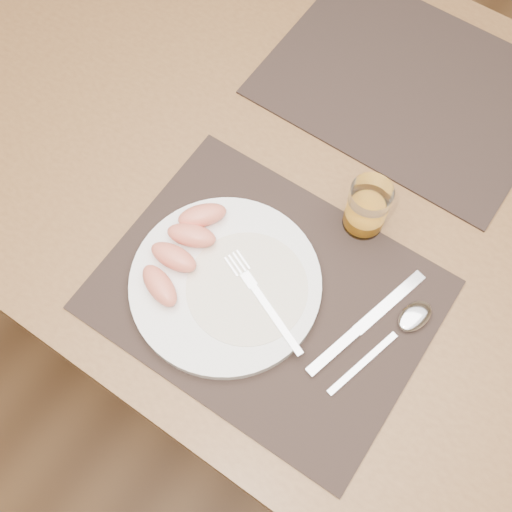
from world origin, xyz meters
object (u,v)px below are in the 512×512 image
(placemat_far, at_px, (409,85))
(juice_glass, at_px, (367,209))
(placemat_near, at_px, (266,295))
(table, at_px, (330,205))
(fork, at_px, (258,294))
(knife, at_px, (357,331))
(spoon, at_px, (407,323))
(plate, at_px, (225,284))

(placemat_far, xyz_separation_m, juice_glass, (0.07, -0.26, 0.04))
(placemat_near, bearing_deg, juice_glass, 73.26)
(table, distance_m, fork, 0.25)
(placemat_far, relative_size, knife, 2.08)
(table, height_order, fork, fork)
(placemat_near, relative_size, spoon, 2.36)
(table, bearing_deg, fork, -86.55)
(placemat_far, distance_m, spoon, 0.42)
(table, bearing_deg, plate, -98.08)
(placemat_near, xyz_separation_m, knife, (0.13, 0.03, 0.00))
(fork, bearing_deg, plate, -167.34)
(knife, height_order, juice_glass, juice_glass)
(placemat_near, xyz_separation_m, placemat_far, (-0.02, 0.44, 0.00))
(table, xyz_separation_m, plate, (-0.03, -0.24, 0.10))
(placemat_near, xyz_separation_m, plate, (-0.05, -0.02, 0.01))
(placemat_far, height_order, knife, knife)
(placemat_far, xyz_separation_m, fork, (0.01, -0.45, 0.02))
(placemat_near, distance_m, spoon, 0.20)
(knife, distance_m, juice_glass, 0.17)
(placemat_near, height_order, fork, fork)
(juice_glass, bearing_deg, knife, -61.96)
(knife, bearing_deg, plate, -165.72)
(fork, relative_size, knife, 0.77)
(spoon, relative_size, juice_glass, 2.09)
(placemat_far, distance_m, juice_glass, 0.28)
(plate, xyz_separation_m, juice_glass, (0.11, 0.20, 0.03))
(fork, bearing_deg, juice_glass, 72.55)
(fork, distance_m, spoon, 0.21)
(table, height_order, spoon, spoon)
(spoon, xyz_separation_m, juice_glass, (-0.13, 0.10, 0.04))
(placemat_near, relative_size, placemat_far, 1.00)
(fork, xyz_separation_m, spoon, (0.19, 0.08, -0.01))
(knife, bearing_deg, placemat_far, 109.70)
(spoon, bearing_deg, knife, -136.85)
(fork, distance_m, knife, 0.14)
(plate, height_order, fork, fork)
(knife, bearing_deg, placemat_near, -169.28)
(knife, height_order, spoon, spoon)
(placemat_far, height_order, juice_glass, juice_glass)
(placemat_far, distance_m, plate, 0.46)
(plate, height_order, spoon, plate)
(placemat_near, bearing_deg, table, 95.18)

